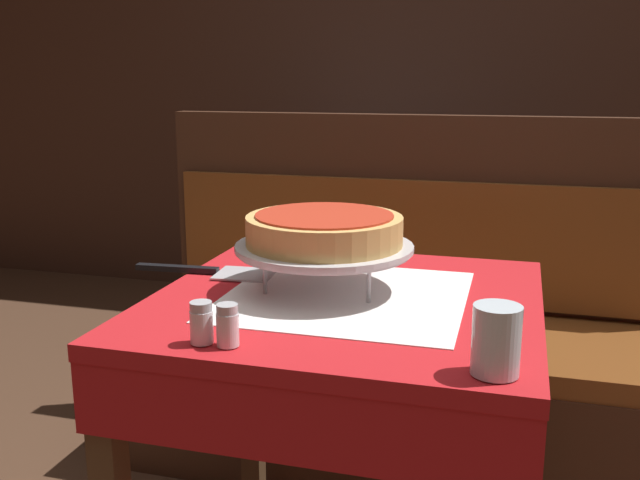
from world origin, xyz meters
The scene contains 12 objects.
dining_table_front centered at (0.00, 0.00, 0.65)m, with size 0.72×0.72×0.75m.
dining_table_rear centered at (-0.32, 1.80, 0.63)m, with size 0.72×0.72×0.74m.
booth_bench centered at (-0.01, 0.74, 0.30)m, with size 1.60×0.54×1.04m.
back_wall_panel centered at (0.00, 2.31, 1.20)m, with size 6.00×0.04×2.40m, color #3D2319.
pizza_pan_stand centered at (-0.05, 0.03, 0.83)m, with size 0.35×0.35×0.09m.
deep_dish_pizza centered at (-0.05, 0.03, 0.87)m, with size 0.30×0.30×0.06m.
pizza_server centered at (-0.31, 0.07, 0.75)m, with size 0.31×0.11×0.01m.
water_glass_near centered at (0.29, -0.30, 0.80)m, with size 0.07×0.07×0.10m.
salt_shaker centered at (-0.16, -0.30, 0.78)m, with size 0.04×0.04×0.07m.
pepper_shaker centered at (-0.11, -0.30, 0.78)m, with size 0.04×0.04×0.07m.
napkin_holder centered at (-0.11, 0.32, 0.79)m, with size 0.10×0.05×0.09m.
condiment_caddy centered at (-0.30, 1.71, 0.79)m, with size 0.12×0.12×0.16m.
Camera 1 is at (0.30, -1.26, 1.16)m, focal length 40.00 mm.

